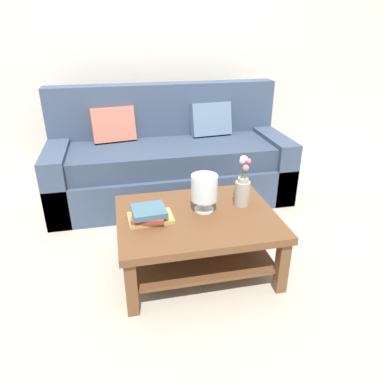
{
  "coord_description": "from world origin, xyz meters",
  "views": [
    {
      "loc": [
        -0.5,
        -2.44,
        1.58
      ],
      "look_at": [
        -0.02,
        -0.25,
        0.52
      ],
      "focal_mm": 33.33,
      "sensor_mm": 36.0,
      "label": 1
    }
  ],
  "objects": [
    {
      "name": "ground_plane",
      "position": [
        0.0,
        0.0,
        0.0
      ],
      "size": [
        10.0,
        10.0,
        0.0
      ],
      "primitive_type": "plane",
      "color": "#ADA393"
    },
    {
      "name": "back_wall",
      "position": [
        0.0,
        1.65,
        1.35
      ],
      "size": [
        6.4,
        0.12,
        2.7
      ],
      "primitive_type": "cube",
      "color": "beige",
      "rests_on": "ground"
    },
    {
      "name": "couch",
      "position": [
        -0.02,
        0.83,
        0.36
      ],
      "size": [
        2.25,
        0.9,
        1.06
      ],
      "color": "#384760",
      "rests_on": "ground"
    },
    {
      "name": "coffee_table",
      "position": [
        -0.02,
        -0.4,
        0.31
      ],
      "size": [
        1.06,
        0.82,
        0.42
      ],
      "color": "brown",
      "rests_on": "ground"
    },
    {
      "name": "book_stack_main",
      "position": [
        -0.34,
        -0.41,
        0.47
      ],
      "size": [
        0.3,
        0.22,
        0.09
      ],
      "color": "tan",
      "rests_on": "coffee_table"
    },
    {
      "name": "glass_hurricane_vase",
      "position": [
        0.04,
        -0.35,
        0.59
      ],
      "size": [
        0.18,
        0.18,
        0.26
      ],
      "color": "silver",
      "rests_on": "coffee_table"
    },
    {
      "name": "flower_pitcher",
      "position": [
        0.32,
        -0.32,
        0.56
      ],
      "size": [
        0.1,
        0.12,
        0.35
      ],
      "color": "#9E998E",
      "rests_on": "coffee_table"
    }
  ]
}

